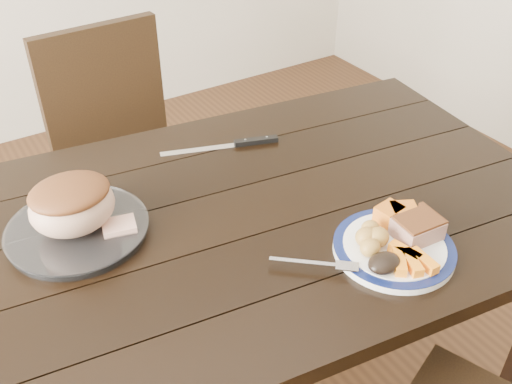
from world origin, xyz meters
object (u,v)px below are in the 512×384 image
dinner_plate (394,249)px  serving_platter (78,231)px  chair_far (125,152)px  pork_slice (417,229)px  fork (320,264)px  dining_table (223,247)px  roast_joint (72,206)px  carving_knife (242,143)px

dinner_plate → serving_platter: 0.68m
chair_far → pork_slice: bearing=101.3°
dinner_plate → serving_platter: (-0.54, 0.41, 0.00)m
chair_far → serving_platter: chair_far is taller
pork_slice → fork: size_ratio=0.63×
dining_table → dinner_plate: dinner_plate is taller
roast_joint → chair_far: bearing=62.6°
dining_table → carving_knife: size_ratio=5.50×
chair_far → roast_joint: bearing=59.2°
chair_far → dinner_plate: 1.08m
serving_platter → carving_knife: bearing=14.6°
chair_far → pork_slice: size_ratio=10.03×
pork_slice → serving_platter: bearing=145.1°
pork_slice → chair_far: bearing=104.7°
dining_table → fork: 0.29m
dining_table → carving_knife: bearing=50.4°
roast_joint → dinner_plate: bearing=-37.2°
chair_far → dinner_plate: bearing=98.4°
chair_far → carving_knife: bearing=105.5°
roast_joint → pork_slice: bearing=-34.9°
carving_knife → pork_slice: bearing=-60.7°
dining_table → chair_far: (0.03, 0.74, -0.13)m
dinner_plate → pork_slice: 0.07m
fork → roast_joint: roast_joint is taller
dinner_plate → roast_joint: (-0.54, 0.41, 0.07)m
dinner_plate → serving_platter: bearing=142.8°
dinner_plate → fork: size_ratio=1.72×
dinner_plate → carving_knife: bearing=94.8°
roast_joint → carving_knife: bearing=14.6°
chair_far → roast_joint: chair_far is taller
roast_joint → fork: bearing=-45.2°
chair_far → fork: (0.05, -1.00, 0.25)m
chair_far → serving_platter: bearing=59.2°
dinner_plate → pork_slice: pork_slice is taller
chair_far → carving_knife: chair_far is taller
pork_slice → carving_knife: (-0.10, 0.54, -0.03)m
carving_knife → chair_far: bearing=127.6°
dinner_plate → roast_joint: 0.68m
serving_platter → dining_table: bearing=-21.3°
carving_knife → serving_platter: bearing=-146.7°
roast_joint → carving_knife: size_ratio=0.58×
dinner_plate → roast_joint: bearing=142.8°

